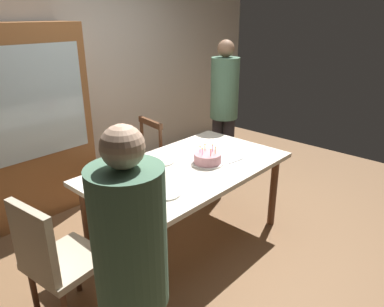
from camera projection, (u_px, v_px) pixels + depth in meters
The scene contains 14 objects.
ground at pixel (188, 241), 3.34m from camera, with size 6.40×6.40×0.00m, color brown.
back_wall at pixel (67, 77), 4.03m from camera, with size 6.40×0.10×2.60m, color beige.
dining_table at pixel (188, 175), 3.10m from camera, with size 1.75×1.01×0.76m.
birthday_cake at pixel (207, 159), 3.10m from camera, with size 0.28×0.28×0.16m.
plate_near_celebrant at pixel (166, 193), 2.59m from camera, with size 0.22×0.22×0.01m, color silver.
plate_far_side at pixel (162, 161), 3.15m from camera, with size 0.22×0.22×0.01m, color silver.
fork_near_celebrant at pixel (149, 202), 2.48m from camera, with size 0.18×0.02×0.01m, color silver.
fork_far_side at pixel (149, 167), 3.03m from camera, with size 0.18×0.02×0.01m, color silver.
fork_near_guest at pixel (236, 161), 3.16m from camera, with size 0.18×0.02×0.01m, color silver.
chair_spindle_back at pixel (138, 168), 3.77m from camera, with size 0.50×0.50×0.95m.
chair_upholstered at pixel (54, 258), 2.27m from camera, with size 0.49×0.49×0.95m.
person_celebrant at pixel (132, 274), 1.58m from camera, with size 0.32×0.32×1.59m.
person_guest at pixel (224, 105), 4.16m from camera, with size 0.32×0.32×1.71m.
china_cabinet at pixel (31, 124), 3.55m from camera, with size 1.10×0.45×1.90m.
Camera 1 is at (-2.06, -1.92, 1.98)m, focal length 33.63 mm.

